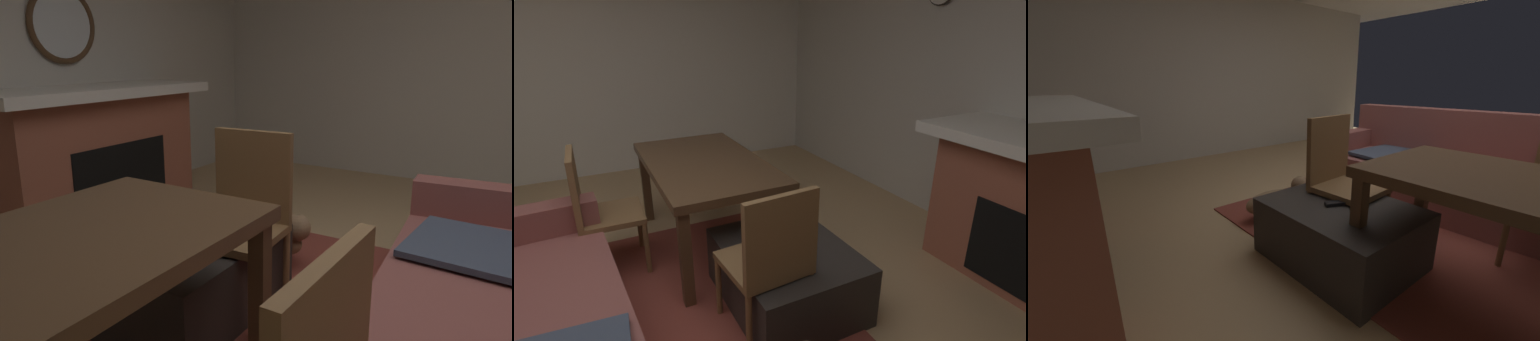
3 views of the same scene
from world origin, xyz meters
The scene contains 8 objects.
wall_left centered at (-3.29, 0.00, 1.26)m, with size 0.12×6.51×2.53m, color beige.
fireplace centered at (-0.71, -2.68, 0.54)m, with size 1.95×0.76×1.07m.
round_wall_mirror centered at (-0.71, -2.97, 1.54)m, with size 0.62×0.05×0.62m.
ottoman_coffee_table centered at (0.11, -1.09, 0.20)m, with size 0.94×0.75×0.40m, color #2D2826.
tv_remote centered at (0.09, -1.10, 0.41)m, with size 0.05×0.16×0.02m, color black.
dining_table centered at (1.03, -0.86, 0.65)m, with size 1.48×0.84×0.74m.
dining_chair_west centered at (-0.11, -0.87, 0.52)m, with size 0.47×0.47×0.93m.
small_dog centered at (-0.66, -1.00, 0.18)m, with size 0.33×0.60×0.31m.
Camera 1 is at (1.81, 0.36, 1.31)m, focal length 32.58 mm.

